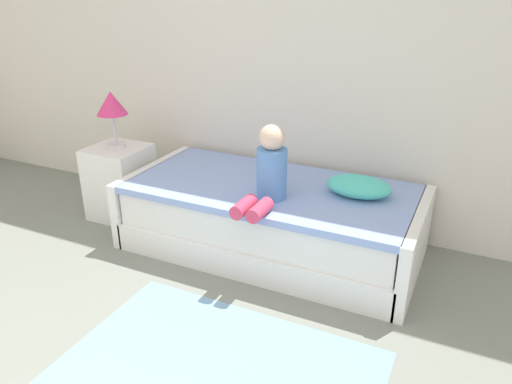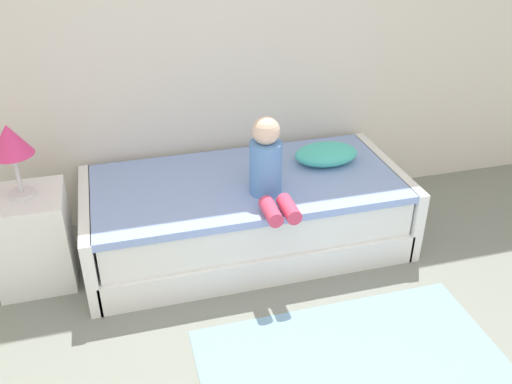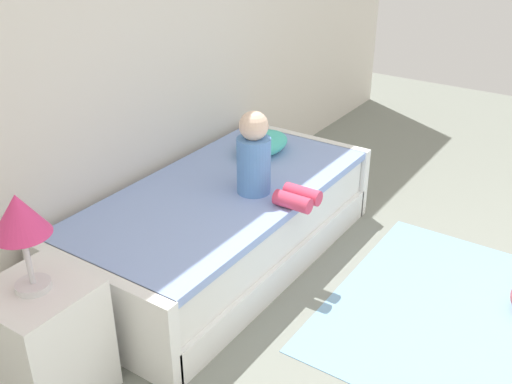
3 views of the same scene
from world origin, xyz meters
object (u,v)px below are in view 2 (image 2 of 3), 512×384
(child_figure, at_px, (268,166))
(pillow, at_px, (326,154))
(bed, at_px, (246,213))
(nightstand, at_px, (33,238))
(table_lamp, at_px, (10,144))

(child_figure, xyz_separation_m, pillow, (0.51, 0.33, -0.14))
(bed, relative_size, child_figure, 4.14)
(bed, xyz_separation_m, child_figure, (0.08, -0.23, 0.46))
(nightstand, xyz_separation_m, pillow, (1.95, 0.12, 0.26))
(table_lamp, xyz_separation_m, child_figure, (1.43, -0.21, -0.23))
(bed, xyz_separation_m, pillow, (0.60, 0.10, 0.32))
(bed, bearing_deg, child_figure, -70.55)
(nightstand, relative_size, pillow, 1.36)
(nightstand, bearing_deg, pillow, 3.50)
(table_lamp, height_order, pillow, table_lamp)
(child_figure, bearing_deg, nightstand, 171.67)
(child_figure, bearing_deg, bed, 109.45)
(table_lamp, xyz_separation_m, pillow, (1.95, 0.12, -0.37))
(pillow, bearing_deg, nightstand, -176.50)
(bed, height_order, child_figure, child_figure)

